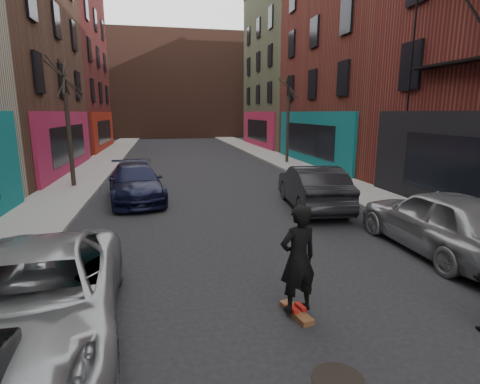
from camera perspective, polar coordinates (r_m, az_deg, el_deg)
name	(u,v)px	position (r m, az deg, el deg)	size (l,w,h in m)	color
sidewalk_left	(108,157)	(30.74, -19.47, 5.04)	(2.50, 84.00, 0.13)	gray
sidewalk_right	(264,154)	(31.58, 3.72, 5.87)	(2.50, 84.00, 0.13)	gray
building_far	(175,87)	(56.42, -9.90, 15.48)	(40.00, 10.00, 14.00)	#47281E
tree_left_far	(67,114)	(18.72, -24.83, 10.75)	(2.00, 2.00, 6.50)	black
tree_right_far	(288,111)	(25.64, 7.34, 12.13)	(2.00, 2.00, 6.80)	black
parked_left_far	(36,298)	(6.57, -28.70, -14.03)	(2.40, 5.20, 1.45)	#9A9EA2
parked_left_end	(136,183)	(15.43, -15.62, 1.38)	(1.99, 4.90, 1.42)	black
parked_right_far	(441,221)	(10.54, 28.33, -3.88)	(1.94, 4.82, 1.64)	gray
parked_right_end	(312,187)	(13.87, 10.98, 0.77)	(1.67, 4.79, 1.58)	black
skateboard	(296,312)	(6.88, 8.56, -17.69)	(0.22, 0.80, 0.10)	brown
skateboarder	(298,259)	(6.45, 8.84, -10.04)	(0.68, 0.45, 1.88)	black
manhole	(338,380)	(5.65, 14.72, -25.94)	(0.70, 0.70, 0.01)	black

